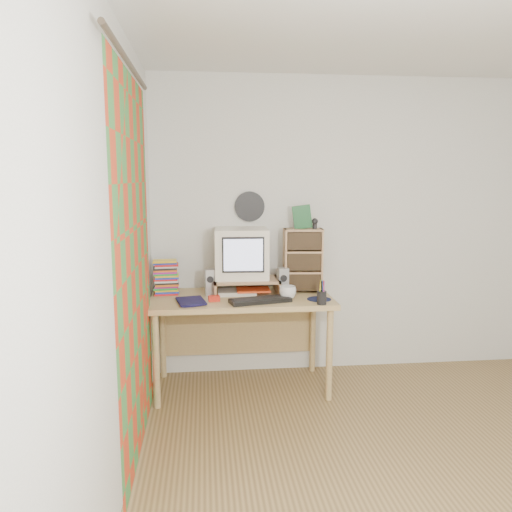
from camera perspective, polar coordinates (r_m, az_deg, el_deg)
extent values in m
plane|color=olive|center=(3.21, 20.87, -23.03)|extent=(3.50, 3.50, 0.00)
plane|color=white|center=(2.86, 23.94, 25.12)|extent=(3.50, 3.50, 0.00)
plane|color=white|center=(4.38, 11.48, 3.29)|extent=(3.50, 0.00, 3.50)
plane|color=white|center=(2.48, -16.13, -1.12)|extent=(0.00, 3.50, 3.50)
plane|color=red|center=(2.96, -13.67, -1.39)|extent=(0.00, 2.20, 2.20)
cylinder|color=black|center=(4.16, -0.74, 5.67)|extent=(0.25, 0.02, 0.25)
cube|color=tan|center=(3.91, -1.71, -4.93)|extent=(1.40, 0.70, 0.04)
cube|color=tan|center=(4.32, -2.02, -8.45)|extent=(1.33, 0.02, 0.41)
cylinder|color=tan|center=(3.75, -11.35, -11.72)|extent=(0.05, 0.05, 0.71)
cylinder|color=tan|center=(3.85, 8.39, -11.11)|extent=(0.05, 0.05, 0.71)
cylinder|color=tan|center=(4.30, -10.63, -9.00)|extent=(0.05, 0.05, 0.71)
cylinder|color=tan|center=(4.38, 6.50, -8.55)|extent=(0.05, 0.05, 0.71)
cube|color=tan|center=(3.98, -4.70, -3.53)|extent=(0.02, 0.30, 0.12)
cube|color=tan|center=(4.02, 2.45, -3.38)|extent=(0.02, 0.30, 0.12)
cube|color=tan|center=(3.98, -1.11, -2.76)|extent=(0.52, 0.30, 0.02)
cube|color=white|center=(3.99, -1.65, 0.31)|extent=(0.43, 0.43, 0.40)
cube|color=#A8A8AD|center=(3.94, -5.27, -3.01)|extent=(0.09, 0.09, 0.21)
cube|color=#A8A8AD|center=(3.96, 3.07, -2.89)|extent=(0.09, 0.09, 0.21)
cube|color=black|center=(3.72, 0.50, -5.09)|extent=(0.48, 0.26, 0.03)
cube|color=tan|center=(4.04, 5.41, -0.50)|extent=(0.32, 0.19, 0.51)
imported|color=silver|center=(3.81, 3.65, -4.20)|extent=(0.14, 0.14, 0.10)
imported|color=#120F39|center=(3.72, -8.92, -5.06)|extent=(0.27, 0.22, 0.05)
cylinder|color=black|center=(3.84, 7.22, -4.91)|extent=(0.21, 0.21, 0.00)
cube|color=red|center=(3.77, -4.82, -4.85)|extent=(0.09, 0.06, 0.04)
cube|color=#164E24|center=(4.02, 5.29, 4.46)|extent=(0.15, 0.04, 0.19)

